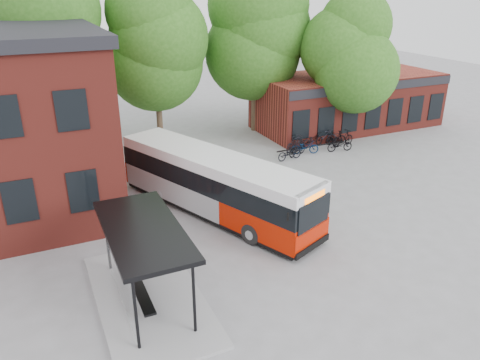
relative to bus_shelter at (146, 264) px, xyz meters
name	(u,v)px	position (x,y,z in m)	size (l,w,h in m)	color
ground	(251,257)	(4.50, 1.00, -1.45)	(100.00, 100.00, 0.00)	gray
shop_row	(348,101)	(19.50, 15.00, 0.55)	(14.00, 6.20, 4.00)	maroon
bus_shelter	(146,264)	(0.00, 0.00, 0.00)	(3.60, 7.00, 2.90)	black
bike_rail	(311,149)	(13.78, 11.00, -1.26)	(5.20, 0.10, 0.38)	black
tree_0	(46,70)	(-1.50, 17.00, 4.05)	(7.92, 7.92, 11.00)	#265717
tree_1	(156,65)	(5.50, 18.00, 3.75)	(7.92, 7.92, 10.40)	#265717
tree_2	(255,56)	(12.50, 17.00, 4.05)	(7.92, 7.92, 11.00)	#265717
tree_3	(345,72)	(17.50, 13.00, 3.19)	(7.04, 7.04, 9.28)	#265717
city_bus	(215,185)	(4.67, 5.37, 0.00)	(2.44, 11.45, 2.91)	#B61600
bicycle_0	(290,153)	(11.67, 10.24, -0.99)	(0.61, 1.76, 0.92)	black
bicycle_1	(298,148)	(12.52, 10.68, -0.92)	(0.50, 1.76, 1.06)	black
bicycle_2	(305,147)	(13.14, 10.78, -0.98)	(0.63, 1.81, 0.95)	#061F45
bicycle_3	(295,143)	(12.81, 11.49, -0.91)	(0.51, 1.81, 1.09)	black
bicycle_4	(313,140)	(14.40, 11.81, -0.95)	(0.66, 1.89, 0.99)	black
bicycle_5	(324,136)	(15.40, 11.97, -0.90)	(0.52, 1.82, 1.10)	black
bicycle_6	(340,145)	(15.50, 10.25, -0.99)	(0.61, 1.74, 0.91)	black
bicycle_7	(336,138)	(16.11, 11.59, -0.98)	(0.44, 1.56, 0.94)	black
bicycle_extra_0	(343,138)	(16.36, 11.10, -0.89)	(0.52, 1.85, 1.11)	black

